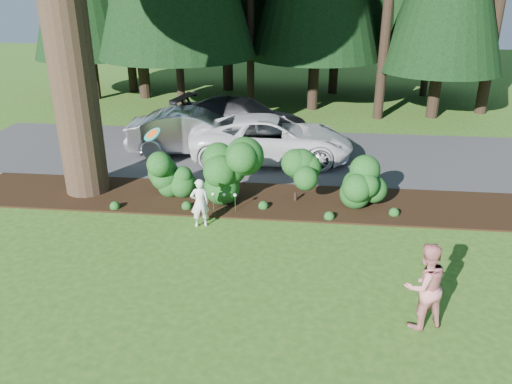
{
  "coord_description": "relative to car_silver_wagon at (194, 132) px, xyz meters",
  "views": [
    {
      "loc": [
        1.91,
        -9.76,
        5.82
      ],
      "look_at": [
        0.74,
        0.84,
        1.3
      ],
      "focal_mm": 35.0,
      "sensor_mm": 36.0,
      "label": 1
    }
  ],
  "objects": [
    {
      "name": "ground",
      "position": [
        2.2,
        -7.25,
        -0.81
      ],
      "size": [
        80.0,
        80.0,
        0.0
      ],
      "primitive_type": "plane",
      "color": "#295418",
      "rests_on": "ground"
    },
    {
      "name": "mulch_bed",
      "position": [
        2.2,
        -4.0,
        -0.79
      ],
      "size": [
        16.0,
        2.5,
        0.05
      ],
      "primitive_type": "cube",
      "color": "black",
      "rests_on": "ground"
    },
    {
      "name": "driveway",
      "position": [
        2.2,
        0.25,
        -0.8
      ],
      "size": [
        22.0,
        6.0,
        0.03
      ],
      "primitive_type": "cube",
      "color": "#38383A",
      "rests_on": "ground"
    },
    {
      "name": "shrub_row",
      "position": [
        2.97,
        -4.11,
        -0.01
      ],
      "size": [
        6.53,
        1.6,
        1.61
      ],
      "color": "#154517",
      "rests_on": "ground"
    },
    {
      "name": "lily_cluster",
      "position": [
        1.9,
        -4.85,
        -0.32
      ],
      "size": [
        0.69,
        0.09,
        0.57
      ],
      "color": "#154517",
      "rests_on": "ground"
    },
    {
      "name": "car_silver_wagon",
      "position": [
        0.0,
        0.0,
        0.0
      ],
      "size": [
        4.9,
        2.14,
        1.57
      ],
      "primitive_type": "imported",
      "rotation": [
        0.0,
        0.0,
        1.67
      ],
      "color": "#B4B4B9",
      "rests_on": "driveway"
    },
    {
      "name": "car_white_suv",
      "position": [
        2.83,
        -0.48,
        -0.01
      ],
      "size": [
        5.73,
        2.91,
        1.55
      ],
      "primitive_type": "imported",
      "rotation": [
        0.0,
        0.0,
        1.63
      ],
      "color": "silver",
      "rests_on": "driveway"
    },
    {
      "name": "car_dark_suv",
      "position": [
        1.44,
        2.09,
        -0.0
      ],
      "size": [
        5.73,
        3.26,
        1.57
      ],
      "primitive_type": "imported",
      "rotation": [
        0.0,
        0.0,
        1.36
      ],
      "color": "black",
      "rests_on": "driveway"
    },
    {
      "name": "child",
      "position": [
        1.43,
        -5.73,
        -0.17
      ],
      "size": [
        0.55,
        0.46,
        1.3
      ],
      "primitive_type": "imported",
      "rotation": [
        0.0,
        0.0,
        3.51
      ],
      "color": "white",
      "rests_on": "ground"
    },
    {
      "name": "adult",
      "position": [
        6.26,
        -9.24,
        0.02
      ],
      "size": [
        0.99,
        0.88,
        1.67
      ],
      "primitive_type": "imported",
      "rotation": [
        0.0,
        0.0,
        3.51
      ],
      "color": "red",
      "rests_on": "ground"
    },
    {
      "name": "frisbee",
      "position": [
        0.32,
        -5.65,
        1.57
      ],
      "size": [
        0.49,
        0.44,
        0.36
      ],
      "color": "teal",
      "rests_on": "ground"
    }
  ]
}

